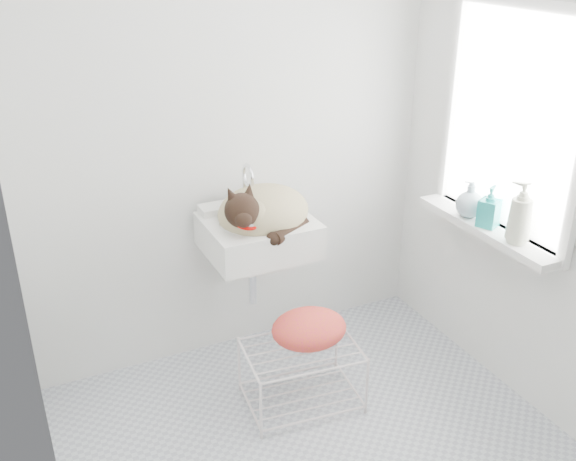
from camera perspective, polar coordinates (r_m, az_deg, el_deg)
name	(u,v)px	position (r m, az deg, el deg)	size (l,w,h in m)	color
floor	(320,449)	(3.16, 2.81, -18.48)	(2.20, 2.00, 0.02)	#B7BFC5
back_wall	(231,129)	(3.34, -4.95, 8.81)	(2.20, 0.02, 2.50)	silver
right_wall	(545,156)	(3.13, 21.45, 6.08)	(0.02, 2.00, 2.50)	silver
left_wall	(17,252)	(2.21, -22.52, -1.73)	(0.02, 2.00, 2.50)	silver
window_glass	(513,123)	(3.23, 19.01, 8.84)	(0.01, 0.80, 1.00)	white
window_frame	(511,123)	(3.22, 18.82, 8.81)	(0.04, 0.90, 1.10)	white
windowsill	(486,228)	(3.35, 16.87, 0.18)	(0.16, 0.88, 0.04)	white
sink	(258,220)	(3.26, -2.62, 0.96)	(0.53, 0.46, 0.21)	white
faucet	(244,182)	(3.36, -3.88, 4.26)	(0.19, 0.13, 0.19)	silver
cat	(261,213)	(3.23, -2.33, 1.55)	(0.54, 0.47, 0.31)	tan
wire_rack	(301,377)	(3.32, 1.18, -12.60)	(0.53, 0.37, 0.32)	silver
towel	(309,337)	(3.24, 1.83, -9.26)	(0.38, 0.27, 0.16)	orange
bottle_a	(516,242)	(3.20, 19.21, -0.94)	(0.10, 0.10, 0.25)	beige
bottle_b	(487,226)	(3.33, 16.90, 0.39)	(0.09, 0.09, 0.20)	teal
bottle_c	(468,216)	(3.42, 15.39, 1.26)	(0.14, 0.14, 0.18)	#A5B9C7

